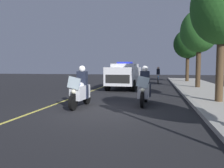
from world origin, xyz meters
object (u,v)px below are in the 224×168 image
object	(u,v)px
police_motorcycle_lead_left	(81,90)
tree_behind_suv	(188,44)
police_suv	(125,75)
tree_mid_block	(222,7)
tree_far_back	(199,31)
police_motorcycle_lead_right	(144,89)
cyclist_background	(158,75)

from	to	relation	value
police_motorcycle_lead_left	tree_behind_suv	size ratio (longest dim) A/B	0.38
police_suv	police_motorcycle_lead_left	bearing A→B (deg)	-4.85
tree_behind_suv	tree_mid_block	bearing A→B (deg)	-1.77
tree_far_back	police_motorcycle_lead_right	bearing A→B (deg)	-23.53
police_suv	tree_far_back	xyz separation A→B (m)	(-1.57, 5.53, 3.31)
police_motorcycle_lead_left	tree_behind_suv	xyz separation A→B (m)	(-16.76, 6.32, 3.45)
police_suv	cyclist_background	world-z (taller)	police_suv
tree_far_back	police_suv	bearing A→B (deg)	-74.12
police_motorcycle_lead_left	tree_mid_block	xyz separation A→B (m)	(-2.11, 5.86, 3.59)
police_suv	cyclist_background	size ratio (longest dim) A/B	2.83
police_motorcycle_lead_left	police_motorcycle_lead_right	world-z (taller)	same
police_motorcycle_lead_right	tree_far_back	size ratio (longest dim) A/B	0.36
cyclist_background	tree_far_back	world-z (taller)	tree_far_back
police_motorcycle_lead_left	police_motorcycle_lead_right	size ratio (longest dim) A/B	1.00
police_suv	tree_behind_suv	bearing A→B (deg)	147.52
tree_far_back	tree_mid_block	bearing A→B (deg)	-2.60
tree_mid_block	cyclist_background	bearing A→B (deg)	-166.74
police_suv	cyclist_background	xyz separation A→B (m)	(-5.59, 2.51, -0.22)
police_motorcycle_lead_right	tree_mid_block	size ratio (longest dim) A/B	0.36
police_motorcycle_lead_left	police_suv	world-z (taller)	police_suv
police_suv	tree_behind_suv	distance (m)	10.96
police_suv	tree_mid_block	bearing A→B (deg)	41.92
police_motorcycle_lead_left	tree_far_back	world-z (taller)	tree_far_back
police_motorcycle_lead_left	tree_behind_suv	world-z (taller)	tree_behind_suv
police_motorcycle_lead_right	tree_mid_block	distance (m)	4.99
police_motorcycle_lead_left	tree_far_back	bearing A→B (deg)	146.79
police_suv	police_motorcycle_lead_right	bearing A→B (deg)	15.49
police_motorcycle_lead_right	tree_far_back	world-z (taller)	tree_far_back
police_suv	tree_behind_suv	world-z (taller)	tree_behind_suv
police_motorcycle_lead_left	tree_far_back	distance (m)	11.89
tree_mid_block	tree_far_back	world-z (taller)	tree_far_back
police_suv	tree_behind_suv	xyz separation A→B (m)	(-8.87, 5.65, 3.09)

